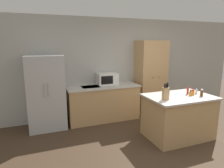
{
  "coord_description": "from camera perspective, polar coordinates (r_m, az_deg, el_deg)",
  "views": [
    {
      "loc": [
        -2.44,
        -2.7,
        1.97
      ],
      "look_at": [
        -0.86,
        1.4,
        1.05
      ],
      "focal_mm": 32.0,
      "sensor_mm": 36.0,
      "label": 1
    }
  ],
  "objects": [
    {
      "name": "back_counter",
      "position": [
        5.17,
        -2.56,
        -5.31
      ],
      "size": [
        1.84,
        0.68,
        0.9
      ],
      "color": "tan",
      "rests_on": "ground_plane"
    },
    {
      "name": "spice_bottle_tall_dark",
      "position": [
        4.44,
        24.25,
        -2.35
      ],
      "size": [
        0.06,
        0.06,
        0.15
      ],
      "color": "#563319",
      "rests_on": "kitchen_island"
    },
    {
      "name": "microwave",
      "position": [
        5.19,
        -1.42,
        1.52
      ],
      "size": [
        0.52,
        0.36,
        0.3
      ],
      "color": "white",
      "rests_on": "back_counter"
    },
    {
      "name": "knife_block",
      "position": [
        3.93,
        15.09,
        -2.6
      ],
      "size": [
        0.12,
        0.07,
        0.34
      ],
      "color": "tan",
      "rests_on": "kitchen_island"
    },
    {
      "name": "spice_bottle_amber_oil",
      "position": [
        4.39,
        21.41,
        -2.68
      ],
      "size": [
        0.05,
        0.05,
        0.08
      ],
      "color": "orange",
      "rests_on": "kitchen_island"
    },
    {
      "name": "spice_bottle_pale_salt",
      "position": [
        4.57,
        21.61,
        -2.07
      ],
      "size": [
        0.05,
        0.05,
        0.1
      ],
      "color": "#B2281E",
      "rests_on": "kitchen_island"
    },
    {
      "name": "pantry_cabinet",
      "position": [
        5.68,
        10.97,
        1.88
      ],
      "size": [
        0.79,
        0.55,
        2.02
      ],
      "color": "tan",
      "rests_on": "ground_plane"
    },
    {
      "name": "ground_plane",
      "position": [
        4.14,
        19.22,
        -17.32
      ],
      "size": [
        14.0,
        14.0,
        0.0
      ],
      "primitive_type": "plane",
      "color": "#423021"
    },
    {
      "name": "spice_bottle_green_herb",
      "position": [
        4.48,
        22.1,
        -2.29
      ],
      "size": [
        0.06,
        0.06,
        0.11
      ],
      "color": "orange",
      "rests_on": "kitchen_island"
    },
    {
      "name": "spice_bottle_orange_cap",
      "position": [
        4.62,
        22.98,
        -1.99
      ],
      "size": [
        0.04,
        0.04,
        0.11
      ],
      "color": "beige",
      "rests_on": "kitchen_island"
    },
    {
      "name": "kitchen_island",
      "position": [
        4.46,
        18.37,
        -8.77
      ],
      "size": [
        1.36,
        0.93,
        0.89
      ],
      "color": "tan",
      "rests_on": "ground_plane"
    },
    {
      "name": "wall_back",
      "position": [
        5.63,
        4.74,
        4.95
      ],
      "size": [
        7.2,
        0.06,
        2.6
      ],
      "color": "#B2B2AD",
      "rests_on": "ground_plane"
    },
    {
      "name": "spice_bottle_short_red",
      "position": [
        4.51,
        20.82,
        -1.81
      ],
      "size": [
        0.04,
        0.04,
        0.16
      ],
      "color": "#B2281E",
      "rests_on": "kitchen_island"
    },
    {
      "name": "refrigerator",
      "position": [
        4.8,
        -18.35,
        -2.31
      ],
      "size": [
        0.82,
        0.7,
        1.7
      ],
      "color": "#B7BABC",
      "rests_on": "ground_plane"
    }
  ]
}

